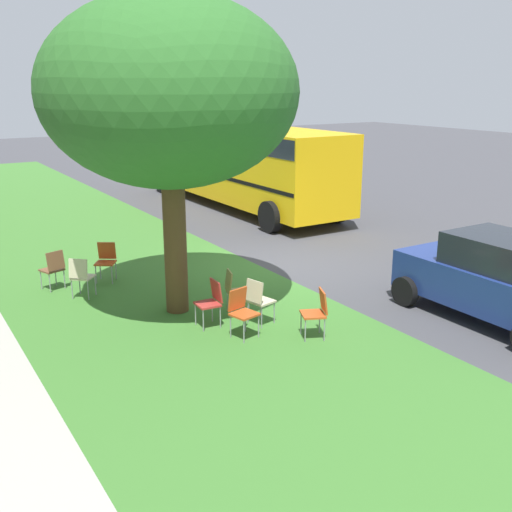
{
  "coord_description": "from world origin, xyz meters",
  "views": [
    {
      "loc": [
        -11.76,
        7.8,
        4.37
      ],
      "look_at": [
        -1.76,
        1.58,
        0.97
      ],
      "focal_mm": 42.52,
      "sensor_mm": 36.0,
      "label": 1
    }
  ],
  "objects_px": {
    "chair_1": "(242,309)",
    "chair_5": "(258,298)",
    "street_tree": "(169,93)",
    "chair_4": "(317,310)",
    "school_bus": "(239,157)",
    "chair_0": "(106,259)",
    "chair_3": "(81,275)",
    "chair_7": "(211,299)",
    "chair_6": "(53,267)",
    "chair_2": "(234,288)",
    "parked_car": "(497,278)"
  },
  "relations": [
    {
      "from": "chair_2",
      "to": "chair_6",
      "type": "xyz_separation_m",
      "value": [
        3.29,
        2.61,
        0.0
      ]
    },
    {
      "from": "chair_0",
      "to": "chair_7",
      "type": "distance_m",
      "value": 3.7
    },
    {
      "from": "chair_1",
      "to": "chair_6",
      "type": "height_order",
      "value": "same"
    },
    {
      "from": "chair_4",
      "to": "chair_7",
      "type": "xyz_separation_m",
      "value": [
        1.45,
        1.33,
        0.0
      ]
    },
    {
      "from": "chair_1",
      "to": "chair_3",
      "type": "height_order",
      "value": "same"
    },
    {
      "from": "parked_car",
      "to": "chair_2",
      "type": "bearing_deg",
      "value": 54.58
    },
    {
      "from": "chair_0",
      "to": "chair_5",
      "type": "bearing_deg",
      "value": -158.84
    },
    {
      "from": "street_tree",
      "to": "chair_4",
      "type": "distance_m",
      "value": 4.68
    },
    {
      "from": "chair_1",
      "to": "chair_6",
      "type": "bearing_deg",
      "value": 26.77
    },
    {
      "from": "chair_4",
      "to": "chair_5",
      "type": "relative_size",
      "value": 1.0
    },
    {
      "from": "chair_2",
      "to": "school_bus",
      "type": "bearing_deg",
      "value": -30.81
    },
    {
      "from": "street_tree",
      "to": "chair_0",
      "type": "distance_m",
      "value": 4.49
    },
    {
      "from": "chair_3",
      "to": "parked_car",
      "type": "distance_m",
      "value": 8.23
    },
    {
      "from": "chair_0",
      "to": "chair_2",
      "type": "distance_m",
      "value": 3.6
    },
    {
      "from": "chair_6",
      "to": "school_bus",
      "type": "xyz_separation_m",
      "value": [
        5.88,
        -8.08,
        1.24
      ]
    },
    {
      "from": "chair_1",
      "to": "chair_7",
      "type": "relative_size",
      "value": 1.0
    },
    {
      "from": "street_tree",
      "to": "chair_3",
      "type": "xyz_separation_m",
      "value": [
        1.69,
        1.39,
        -3.65
      ]
    },
    {
      "from": "chair_2",
      "to": "parked_car",
      "type": "height_order",
      "value": "parked_car"
    },
    {
      "from": "street_tree",
      "to": "chair_6",
      "type": "height_order",
      "value": "street_tree"
    },
    {
      "from": "chair_5",
      "to": "school_bus",
      "type": "bearing_deg",
      "value": -28.48
    },
    {
      "from": "street_tree",
      "to": "chair_4",
      "type": "xyz_separation_m",
      "value": [
        -2.5,
        -1.54,
        -3.65
      ]
    },
    {
      "from": "chair_3",
      "to": "school_bus",
      "type": "xyz_separation_m",
      "value": [
        6.73,
        -7.73,
        1.24
      ]
    },
    {
      "from": "chair_6",
      "to": "school_bus",
      "type": "height_order",
      "value": "school_bus"
    },
    {
      "from": "chair_0",
      "to": "parked_car",
      "type": "bearing_deg",
      "value": -138.46
    },
    {
      "from": "chair_1",
      "to": "chair_5",
      "type": "distance_m",
      "value": 0.63
    },
    {
      "from": "street_tree",
      "to": "chair_1",
      "type": "xyz_separation_m",
      "value": [
        -1.77,
        -0.43,
        -3.65
      ]
    },
    {
      "from": "chair_4",
      "to": "chair_6",
      "type": "distance_m",
      "value": 6.02
    },
    {
      "from": "chair_6",
      "to": "school_bus",
      "type": "relative_size",
      "value": 0.08
    },
    {
      "from": "street_tree",
      "to": "chair_7",
      "type": "bearing_deg",
      "value": -169.22
    },
    {
      "from": "chair_3",
      "to": "chair_4",
      "type": "distance_m",
      "value": 5.12
    },
    {
      "from": "chair_1",
      "to": "chair_4",
      "type": "height_order",
      "value": "same"
    },
    {
      "from": "chair_0",
      "to": "chair_4",
      "type": "height_order",
      "value": "same"
    },
    {
      "from": "street_tree",
      "to": "parked_car",
      "type": "distance_m",
      "value": 6.93
    },
    {
      "from": "chair_2",
      "to": "chair_3",
      "type": "distance_m",
      "value": 3.33
    },
    {
      "from": "chair_3",
      "to": "school_bus",
      "type": "distance_m",
      "value": 10.32
    },
    {
      "from": "chair_1",
      "to": "school_bus",
      "type": "relative_size",
      "value": 0.08
    },
    {
      "from": "street_tree",
      "to": "chair_2",
      "type": "height_order",
      "value": "street_tree"
    },
    {
      "from": "chair_5",
      "to": "street_tree",
      "type": "bearing_deg",
      "value": 33.98
    },
    {
      "from": "chair_2",
      "to": "school_bus",
      "type": "height_order",
      "value": "school_bus"
    },
    {
      "from": "chair_1",
      "to": "chair_2",
      "type": "bearing_deg",
      "value": -23.03
    },
    {
      "from": "chair_0",
      "to": "chair_6",
      "type": "relative_size",
      "value": 1.0
    },
    {
      "from": "chair_5",
      "to": "school_bus",
      "type": "distance_m",
      "value": 11.3
    },
    {
      "from": "chair_6",
      "to": "chair_0",
      "type": "bearing_deg",
      "value": -89.26
    },
    {
      "from": "chair_0",
      "to": "chair_1",
      "type": "bearing_deg",
      "value": -166.93
    },
    {
      "from": "chair_1",
      "to": "street_tree",
      "type": "bearing_deg",
      "value": 13.7
    },
    {
      "from": "chair_3",
      "to": "parked_car",
      "type": "bearing_deg",
      "value": -130.15
    },
    {
      "from": "chair_1",
      "to": "chair_2",
      "type": "height_order",
      "value": "same"
    },
    {
      "from": "chair_6",
      "to": "parked_car",
      "type": "bearing_deg",
      "value": -132.84
    },
    {
      "from": "chair_6",
      "to": "chair_7",
      "type": "relative_size",
      "value": 1.0
    },
    {
      "from": "chair_2",
      "to": "chair_1",
      "type": "bearing_deg",
      "value": 156.97
    }
  ]
}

